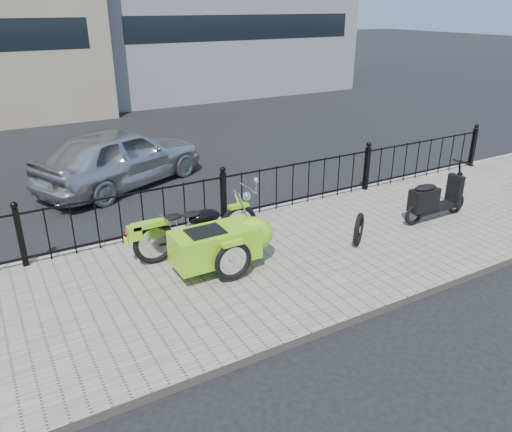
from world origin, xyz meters
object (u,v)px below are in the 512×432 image
scooter (433,200)px  sedan_car (120,157)px  motorcycle_sidecar (222,238)px  spare_tire (359,229)px

scooter → sedan_car: (-4.43, 5.20, 0.16)m
motorcycle_sidecar → spare_tire: motorcycle_sidecar is taller
motorcycle_sidecar → scooter: bearing=-5.0°
scooter → sedan_car: 6.83m
sedan_car → spare_tire: bearing=-178.7°
scooter → sedan_car: bearing=130.5°
motorcycle_sidecar → spare_tire: 2.40m
motorcycle_sidecar → spare_tire: (2.34, -0.49, -0.19)m
motorcycle_sidecar → spare_tire: bearing=-11.8°
spare_tire → sedan_car: sedan_car is taller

